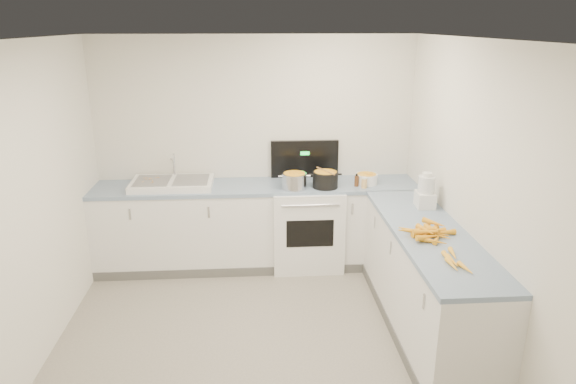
{
  "coord_description": "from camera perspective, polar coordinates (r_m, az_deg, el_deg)",
  "views": [
    {
      "loc": [
        -0.03,
        -3.6,
        2.61
      ],
      "look_at": [
        0.3,
        1.1,
        1.05
      ],
      "focal_mm": 32.0,
      "sensor_mm": 36.0,
      "label": 1
    }
  ],
  "objects": [
    {
      "name": "wall_left",
      "position": [
        4.22,
        -27.83,
        -2.72
      ],
      "size": [
        0.0,
        4.0,
        2.5
      ],
      "primitive_type": null,
      "rotation": [
        1.57,
        0.0,
        1.57
      ],
      "color": "silver",
      "rests_on": "ground"
    },
    {
      "name": "steel_pot",
      "position": [
        5.4,
        0.71,
        1.13
      ],
      "size": [
        0.27,
        0.27,
        0.19
      ],
      "primitive_type": "cylinder",
      "rotation": [
        0.0,
        0.0,
        -0.04
      ],
      "color": "silver",
      "rests_on": "stove"
    },
    {
      "name": "wooden_spoon",
      "position": [
        5.43,
        4.19,
        2.35
      ],
      "size": [
        0.16,
        0.31,
        0.01
      ],
      "primitive_type": "cylinder",
      "rotation": [
        1.57,
        0.0,
        0.45
      ],
      "color": "#AD7A47",
      "rests_on": "black_pot"
    },
    {
      "name": "counter_back",
      "position": [
        5.72,
        -3.43,
        -3.69
      ],
      "size": [
        3.5,
        0.62,
        0.94
      ],
      "color": "white",
      "rests_on": "ground"
    },
    {
      "name": "sink",
      "position": [
        5.62,
        -12.74,
        0.95
      ],
      "size": [
        0.86,
        0.52,
        0.31
      ],
      "color": "white",
      "rests_on": "counter_back"
    },
    {
      "name": "ceiling",
      "position": [
        3.61,
        -3.68,
        16.51
      ],
      "size": [
        3.5,
        4.0,
        0.0
      ],
      "primitive_type": null,
      "rotation": [
        3.14,
        0.0,
        0.0
      ],
      "color": "silver",
      "rests_on": "ground"
    },
    {
      "name": "spice_jar",
      "position": [
        5.49,
        8.46,
        0.96
      ],
      "size": [
        0.06,
        0.06,
        0.1
      ],
      "primitive_type": "cylinder",
      "color": "#E5B266",
      "rests_on": "counter_back"
    },
    {
      "name": "wall_right",
      "position": [
        4.24,
        21.05,
        -1.66
      ],
      "size": [
        0.0,
        4.0,
        2.5
      ],
      "primitive_type": null,
      "rotation": [
        1.57,
        0.0,
        -1.57
      ],
      "color": "silver",
      "rests_on": "ground"
    },
    {
      "name": "floor",
      "position": [
        4.45,
        -3.0,
        -17.63
      ],
      "size": [
        3.5,
        4.0,
        0.0
      ],
      "primitive_type": null,
      "color": "gray",
      "rests_on": "ground"
    },
    {
      "name": "peeled_carrots",
      "position": [
        3.96,
        17.94,
        -7.28
      ],
      "size": [
        0.13,
        0.42,
        0.04
      ],
      "color": "#FFAE26",
      "rests_on": "counter_right"
    },
    {
      "name": "counter_right",
      "position": [
        4.69,
        15.07,
        -9.51
      ],
      "size": [
        0.62,
        2.2,
        0.94
      ],
      "color": "white",
      "rests_on": "ground"
    },
    {
      "name": "black_pot",
      "position": [
        5.46,
        4.17,
        1.28
      ],
      "size": [
        0.29,
        0.29,
        0.19
      ],
      "primitive_type": "cylinder",
      "rotation": [
        0.0,
        0.0,
        0.06
      ],
      "color": "black",
      "rests_on": "stove"
    },
    {
      "name": "extract_bottle",
      "position": [
        5.54,
        7.62,
        1.21
      ],
      "size": [
        0.05,
        0.05,
        0.12
      ],
      "primitive_type": "cylinder",
      "color": "#593319",
      "rests_on": "counter_back"
    },
    {
      "name": "stove",
      "position": [
        5.73,
        2.08,
        -3.57
      ],
      "size": [
        0.76,
        0.65,
        1.36
      ],
      "color": "white",
      "rests_on": "ground"
    },
    {
      "name": "food_processor",
      "position": [
        5.02,
        15.05,
        -0.04
      ],
      "size": [
        0.18,
        0.21,
        0.34
      ],
      "color": "white",
      "rests_on": "counter_right"
    },
    {
      "name": "wall_back",
      "position": [
        5.77,
        -3.62,
        4.63
      ],
      "size": [
        3.5,
        0.0,
        2.5
      ],
      "primitive_type": null,
      "rotation": [
        1.57,
        0.0,
        0.0
      ],
      "color": "silver",
      "rests_on": "ground"
    },
    {
      "name": "carrot_pile",
      "position": [
        4.38,
        15.29,
        -4.3
      ],
      "size": [
        0.49,
        0.46,
        0.09
      ],
      "color": "#F4A31D",
      "rests_on": "counter_right"
    },
    {
      "name": "mixing_bowl",
      "position": [
        5.64,
        8.71,
        1.45
      ],
      "size": [
        0.27,
        0.27,
        0.11
      ],
      "primitive_type": "cylinder",
      "rotation": [
        0.0,
        0.0,
        -0.13
      ],
      "color": "white",
      "rests_on": "counter_back"
    },
    {
      "name": "peelings",
      "position": [
        5.67,
        -15.01,
        1.34
      ],
      "size": [
        0.18,
        0.23,
        0.01
      ],
      "color": "tan",
      "rests_on": "sink"
    }
  ]
}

